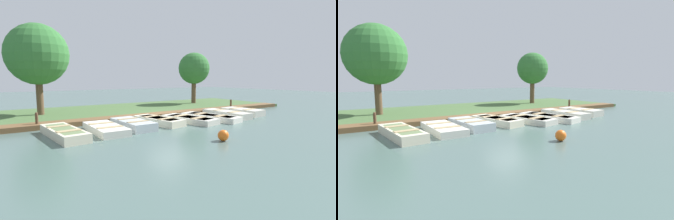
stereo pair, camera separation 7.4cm
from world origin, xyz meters
TOP-DOWN VIEW (x-y plane):
  - ground_plane at (0.00, 0.00)m, footprint 80.00×80.00m
  - shore_bank at (-5.00, 0.00)m, footprint 8.00×24.00m
  - dock_walkway at (-1.41, 0.00)m, footprint 1.09×23.05m
  - rowboat_0 at (1.28, -6.16)m, footprint 3.46×1.37m
  - rowboat_1 at (1.21, -4.34)m, footprint 3.11×1.30m
  - rowboat_2 at (1.06, -2.88)m, footprint 2.82×1.29m
  - rowboat_3 at (0.77, -1.22)m, footprint 3.20×1.66m
  - rowboat_4 at (1.24, 0.53)m, footprint 3.45×1.89m
  - rowboat_5 at (1.29, 2.04)m, footprint 3.75×1.91m
  - rowboat_6 at (0.95, 3.73)m, footprint 3.35×1.09m
  - rowboat_7 at (0.87, 5.33)m, footprint 2.79×1.52m
  - mooring_post_near at (-1.34, -6.83)m, footprint 0.14×0.14m
  - mooring_post_far at (-1.34, 6.59)m, footprint 0.14×0.14m
  - buoy at (5.40, -1.08)m, footprint 0.44×0.44m
  - park_tree_far_left at (-5.24, -6.12)m, footprint 3.68×3.68m
  - park_tree_left at (-5.75, 6.53)m, footprint 2.77×2.77m

SIDE VIEW (x-z plane):
  - ground_plane at x=0.00m, z-range 0.00..0.00m
  - shore_bank at x=-5.00m, z-range 0.00..0.19m
  - dock_walkway at x=-1.41m, z-range 0.00..0.25m
  - rowboat_4 at x=1.24m, z-range 0.00..0.32m
  - rowboat_5 at x=1.29m, z-range 0.00..0.32m
  - rowboat_1 at x=1.21m, z-range 0.00..0.34m
  - rowboat_3 at x=0.77m, z-range 0.00..0.37m
  - rowboat_6 at x=0.95m, z-range 0.00..0.40m
  - rowboat_0 at x=1.28m, z-range 0.00..0.40m
  - rowboat_2 at x=1.06m, z-range 0.00..0.42m
  - rowboat_7 at x=0.87m, z-range 0.00..0.43m
  - buoy at x=5.40m, z-range 0.00..0.44m
  - mooring_post_near at x=-1.34m, z-range 0.00..0.83m
  - mooring_post_far at x=-1.34m, z-range 0.00..0.83m
  - park_tree_left at x=-5.75m, z-range 0.92..5.59m
  - park_tree_far_left at x=-5.24m, z-range 0.99..6.70m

